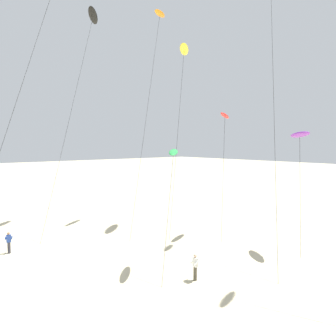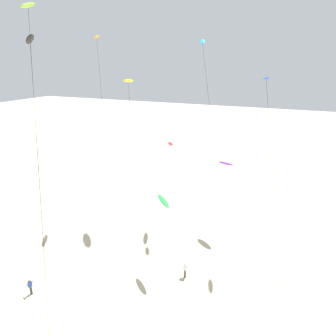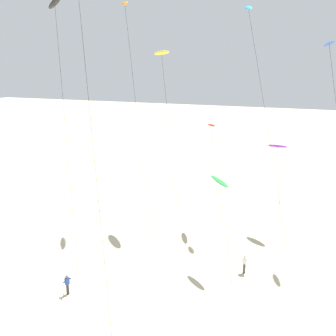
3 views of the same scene
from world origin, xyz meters
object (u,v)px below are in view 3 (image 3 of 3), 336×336
(kite_black, at_px, (55,5))
(kite_purple, at_px, (277,147))
(kite_red, at_px, (211,126))
(kite_flyer_middle, at_px, (244,264))
(kite_cyan, at_px, (249,13))
(kite_green, at_px, (220,182))
(kite_orange, at_px, (125,6))
(kite_yellow, at_px, (162,54))
(kite_flyer_nearest, at_px, (67,284))
(kite_blue, at_px, (330,52))

(kite_black, distance_m, kite_purple, 25.80)
(kite_red, relative_size, kite_flyer_middle, 6.87)
(kite_red, distance_m, kite_black, 19.28)
(kite_cyan, bearing_deg, kite_black, -152.19)
(kite_green, distance_m, kite_orange, 21.65)
(kite_green, bearing_deg, kite_yellow, 134.06)
(kite_red, height_order, kite_flyer_middle, kite_red)
(kite_orange, bearing_deg, kite_yellow, 1.91)
(kite_flyer_nearest, bearing_deg, kite_purple, 52.67)
(kite_cyan, relative_size, kite_orange, 0.97)
(kite_cyan, bearing_deg, kite_green, -89.82)
(kite_cyan, xyz_separation_m, kite_flyer_middle, (2.54, -11.72, -21.40))
(kite_green, xyz_separation_m, kite_cyan, (-0.04, 11.37, 14.41))
(kite_purple, bearing_deg, kite_black, -160.38)
(kite_purple, relative_size, kite_flyer_nearest, 5.75)
(kite_blue, distance_m, kite_flyer_middle, 19.79)
(kite_blue, bearing_deg, kite_red, 170.58)
(kite_blue, height_order, kite_purple, kite_blue)
(kite_flyer_middle, bearing_deg, kite_orange, 149.01)
(kite_blue, height_order, kite_yellow, kite_blue)
(kite_red, xyz_separation_m, kite_cyan, (2.97, 2.42, 11.25))
(kite_yellow, height_order, kite_orange, kite_orange)
(kite_green, relative_size, kite_orange, 0.34)
(kite_black, xyz_separation_m, kite_purple, (20.64, 7.36, -13.62))
(kite_green, distance_m, kite_blue, 14.93)
(kite_cyan, height_order, kite_flyer_nearest, kite_cyan)
(kite_flyer_middle, bearing_deg, kite_flyer_nearest, -147.77)
(kite_flyer_nearest, bearing_deg, kite_black, 122.51)
(kite_green, height_order, kite_flyer_nearest, kite_green)
(kite_blue, distance_m, kite_orange, 20.95)
(kite_cyan, distance_m, kite_orange, 12.85)
(kite_purple, bearing_deg, kite_green, -110.99)
(kite_flyer_middle, bearing_deg, kite_black, 171.65)
(kite_red, distance_m, kite_flyer_nearest, 21.16)
(kite_orange, xyz_separation_m, kite_flyer_middle, (15.07, -9.05, -22.31))
(kite_cyan, distance_m, kite_flyer_middle, 24.53)
(kite_red, bearing_deg, kite_purple, 7.59)
(kite_yellow, bearing_deg, kite_cyan, 16.52)
(kite_purple, distance_m, kite_yellow, 15.45)
(kite_red, bearing_deg, kite_orange, -178.54)
(kite_red, relative_size, kite_black, 0.48)
(kite_red, xyz_separation_m, kite_orange, (-9.57, -0.24, 12.15))
(kite_black, bearing_deg, kite_orange, 55.39)
(kite_orange, bearing_deg, kite_green, -34.72)
(kite_flyer_nearest, xyz_separation_m, kite_flyer_middle, (12.52, 7.89, 0.00))
(kite_cyan, bearing_deg, kite_red, -140.84)
(kite_orange, bearing_deg, kite_cyan, 11.99)
(kite_flyer_middle, bearing_deg, kite_purple, 82.83)
(kite_red, xyz_separation_m, kite_yellow, (-5.56, -0.11, 7.37))
(kite_green, xyz_separation_m, kite_purple, (3.78, 9.86, 1.30))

